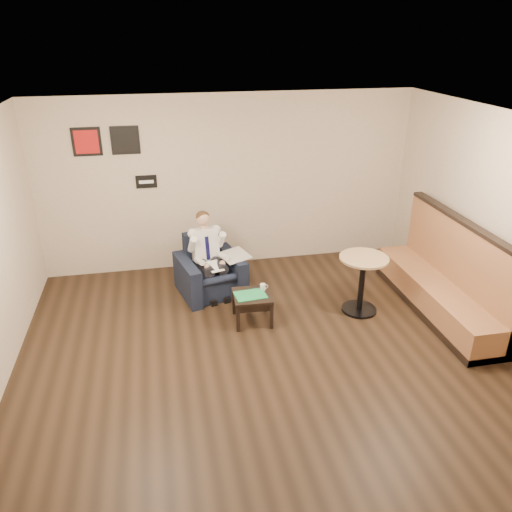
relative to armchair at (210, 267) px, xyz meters
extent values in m
plane|color=black|center=(0.47, -1.98, -0.43)|extent=(6.00, 6.00, 0.00)
cube|color=beige|center=(0.47, 1.02, 0.97)|extent=(6.00, 0.02, 2.80)
cube|color=beige|center=(0.47, -4.98, 0.97)|extent=(6.00, 0.02, 2.80)
cube|color=white|center=(0.47, -1.98, 2.37)|extent=(6.00, 6.00, 0.02)
cube|color=black|center=(-0.83, 1.00, 1.07)|extent=(0.32, 0.02, 0.20)
cube|color=red|center=(-1.63, 1.00, 1.72)|extent=(0.42, 0.03, 0.42)
cube|color=black|center=(-1.08, 1.00, 1.72)|extent=(0.42, 0.03, 0.42)
cube|color=black|center=(0.00, 0.00, 0.00)|extent=(1.07, 1.07, 0.86)
cube|color=white|center=(0.05, -0.20, 0.10)|extent=(0.27, 0.33, 0.01)
cube|color=silver|center=(0.37, -0.01, 0.16)|extent=(0.49, 0.55, 0.01)
cube|color=black|center=(0.46, -0.93, -0.22)|extent=(0.52, 0.52, 0.41)
cube|color=#21A858|center=(0.43, -0.94, -0.01)|extent=(0.44, 0.33, 0.01)
cylinder|color=white|center=(0.63, -0.82, 0.02)|extent=(0.08, 0.08, 0.09)
cube|color=black|center=(0.51, -0.78, -0.01)|extent=(0.14, 0.09, 0.01)
cube|color=#965F3A|center=(3.06, -1.18, 0.23)|extent=(0.62, 2.59, 1.32)
cylinder|color=tan|center=(2.01, -0.96, -0.01)|extent=(0.75, 0.75, 0.84)
camera|label=1|loc=(-0.67, -6.68, 3.25)|focal=35.00mm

